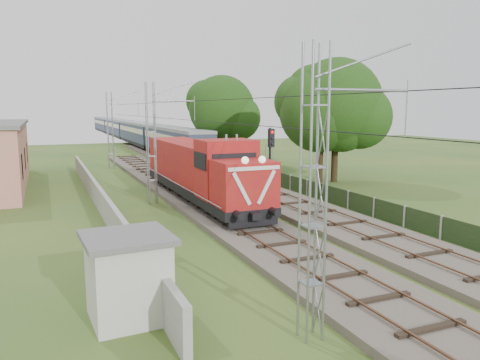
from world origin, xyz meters
name	(u,v)px	position (x,y,z in m)	size (l,w,h in m)	color
ground	(275,247)	(0.00, 0.00, 0.00)	(140.00, 140.00, 0.00)	#2C4F1D
track_main	(221,213)	(0.00, 7.00, 0.18)	(4.20, 70.00, 0.45)	#6B6054
track_side	(223,178)	(5.00, 20.00, 0.18)	(4.20, 80.00, 0.45)	#6B6054
catenary	(152,143)	(-2.95, 12.00, 4.05)	(3.31, 70.00, 8.00)	gray
boundary_wall	(98,197)	(-6.50, 12.00, 0.75)	(0.25, 40.00, 1.50)	#9E9E99
fence	(374,208)	(8.00, 3.00, 0.60)	(0.12, 32.00, 1.20)	black
locomotive	(200,169)	(0.00, 10.96, 2.30)	(3.09, 17.64, 4.48)	black
coach_rake	(128,129)	(5.00, 69.61, 2.47)	(2.97, 88.52, 3.43)	black
signal_post	(271,154)	(3.40, 7.32, 3.52)	(0.57, 0.44, 5.13)	black
relay_hut	(128,277)	(-7.40, -4.81, 1.32)	(2.67, 2.67, 2.62)	beige
tree_a	(322,112)	(12.42, 15.72, 6.02)	(7.44, 7.09, 9.65)	#362816
tree_b	(337,105)	(13.66, 15.30, 6.59)	(8.14, 7.76, 10.56)	#362816
tree_c	(223,109)	(9.17, 30.94, 6.22)	(7.70, 7.33, 9.98)	#362816
tree_d	(224,116)	(12.78, 40.09, 5.35)	(6.61, 6.30, 8.57)	#362816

